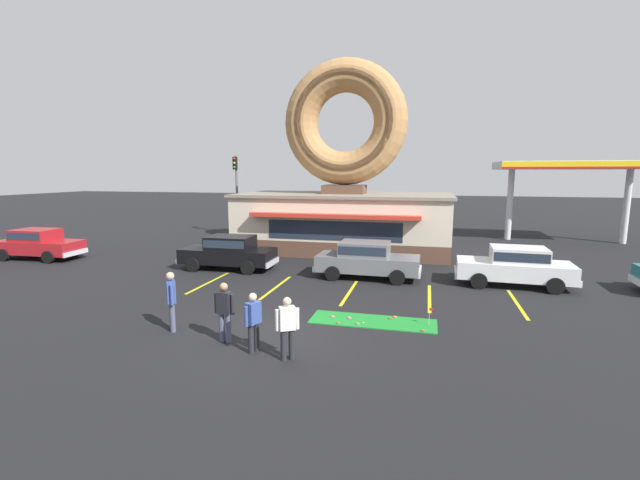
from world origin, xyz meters
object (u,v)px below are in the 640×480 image
Objects in this scene: putting_flag_pin at (431,312)px; car_red at (38,243)px; pedestrian_clipboard_woman at (253,320)px; traffic_light_pole at (236,185)px; car_black at (229,251)px; trash_bin at (233,246)px; car_white at (515,265)px; pedestrian_hooded_kid at (287,326)px; pedestrian_blue_sweater_man at (224,309)px; car_grey at (367,258)px; golf_ball at (363,323)px; pedestrian_leather_jacket_man at (171,298)px.

putting_flag_pin is 0.12× the size of car_red.
traffic_light_pole is (-9.33, 19.17, 2.85)m from pedestrian_clipboard_woman.
car_black reaches higher than trash_bin.
car_white is (3.34, 5.63, 0.43)m from putting_flag_pin.
car_white is 14.48m from trash_bin.
pedestrian_hooded_kid is at bearing -136.36° from putting_flag_pin.
pedestrian_blue_sweater_man is at bearing -28.31° from car_red.
car_grey is at bearing 0.25° from car_red.
pedestrian_blue_sweater_man reaches higher than car_black.
pedestrian_blue_sweater_man reaches higher than pedestrian_hooded_kid.
car_grey is at bearing 116.12° from putting_flag_pin.
car_white is (5.32, 5.95, 0.82)m from golf_ball.
trash_bin is 0.17× the size of traffic_light_pole.
pedestrian_hooded_kid is (2.01, -0.66, -0.04)m from pedestrian_blue_sweater_man.
traffic_light_pole reaches higher than putting_flag_pin.
pedestrian_clipboard_woman is (-4.41, -3.03, 0.42)m from putting_flag_pin.
pedestrian_hooded_kid is 0.91× the size of pedestrian_leather_jacket_man.
car_grey is 8.79m from pedestrian_hooded_kid.
pedestrian_blue_sweater_man is 2.11m from pedestrian_hooded_kid.
traffic_light_pole is (-10.32, 19.40, 2.83)m from pedestrian_hooded_kid.
pedestrian_blue_sweater_man reaches higher than trash_bin.
car_red is at bearing -178.83° from car_black.
car_white is 2.90× the size of pedestrian_hooded_kid.
traffic_light_pole reaches higher than car_grey.
golf_ball is at bearing -46.79° from trash_bin.
traffic_light_pole is (-11.77, 16.46, 3.66)m from golf_ball.
pedestrian_blue_sweater_man reaches higher than car_grey.
putting_flag_pin is 0.12× the size of car_grey.
trash_bin is at bearing 117.76° from pedestrian_clipboard_woman.
putting_flag_pin is 14.01m from trash_bin.
car_white is 11.62m from pedestrian_clipboard_woman.
pedestrian_clipboard_woman is at bearing -64.03° from traffic_light_pole.
car_black is 0.79× the size of traffic_light_pole.
pedestrian_hooded_kid is at bearing -116.19° from golf_ball.
car_grey reaches higher than trash_bin.
golf_ball is at bearing 19.53° from pedestrian_leather_jacket_man.
car_black is 2.77× the size of pedestrian_blue_sweater_man.
putting_flag_pin is 0.12× the size of car_white.
pedestrian_blue_sweater_man is at bearing -11.62° from pedestrian_leather_jacket_man.
pedestrian_clipboard_woman reaches higher than golf_ball.
pedestrian_leather_jacket_man reaches higher than golf_ball.
golf_ball is 12.81m from trash_bin.
pedestrian_leather_jacket_man is at bearing 164.14° from pedestrian_clipboard_woman.
pedestrian_leather_jacket_man is at bearing -143.59° from car_white.
putting_flag_pin is 21.02m from car_red.
car_white is at bearing 0.50° from car_red.
pedestrian_leather_jacket_man is (-5.31, -1.89, 0.93)m from golf_ball.
trash_bin reaches higher than golf_ball.
car_red is at bearing 152.00° from pedestrian_clipboard_woman.
car_white is 11.16m from pedestrian_hooded_kid.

